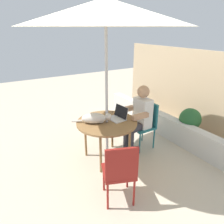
{
  "coord_description": "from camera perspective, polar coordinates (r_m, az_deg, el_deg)",
  "views": [
    {
      "loc": [
        2.73,
        -1.58,
        2.16
      ],
      "look_at": [
        0.0,
        0.1,
        0.87
      ],
      "focal_mm": 33.67,
      "sensor_mm": 36.0,
      "label": 1
    }
  ],
  "objects": [
    {
      "name": "fence_back",
      "position": [
        4.89,
        22.25,
        5.06
      ],
      "size": [
        4.51,
        0.08,
        1.75
      ],
      "primitive_type": "cube",
      "color": "tan",
      "rests_on": "ground"
    },
    {
      "name": "person_seated",
      "position": [
        3.84,
        7.46,
        -0.74
      ],
      "size": [
        0.48,
        0.48,
        1.22
      ],
      "color": "white",
      "rests_on": "ground"
    },
    {
      "name": "cat",
      "position": [
        3.4,
        -4.48,
        -1.69
      ],
      "size": [
        0.41,
        0.57,
        0.17
      ],
      "color": "silver",
      "rests_on": "patio_table"
    },
    {
      "name": "patio_table",
      "position": [
        3.5,
        -1.4,
        -3.51
      ],
      "size": [
        1.01,
        1.01,
        0.72
      ],
      "color": "olive",
      "rests_on": "ground"
    },
    {
      "name": "potted_plant_near_fence",
      "position": [
        4.45,
        20.29,
        -2.96
      ],
      "size": [
        0.42,
        0.42,
        0.7
      ],
      "color": "#9E5138",
      "rests_on": "ground"
    },
    {
      "name": "laptop",
      "position": [
        3.56,
        1.83,
        -0.87
      ],
      "size": [
        0.32,
        0.28,
        0.21
      ],
      "color": "silver",
      "rests_on": "patio_table"
    },
    {
      "name": "chair_occupied",
      "position": [
        4.0,
        9.1,
        -2.53
      ],
      "size": [
        0.4,
        0.4,
        0.88
      ],
      "color": "#1E606B",
      "rests_on": "ground"
    },
    {
      "name": "planter_wall_low",
      "position": [
        4.55,
        15.26,
        -4.01
      ],
      "size": [
        4.06,
        0.2,
        0.45
      ],
      "primitive_type": "cube",
      "color": "beige",
      "rests_on": "ground"
    },
    {
      "name": "chair_empty",
      "position": [
        2.7,
        2.16,
        -15.45
      ],
      "size": [
        0.52,
        0.52,
        0.88
      ],
      "color": "maroon",
      "rests_on": "ground"
    },
    {
      "name": "patio_umbrella",
      "position": [
        3.16,
        -1.71,
        25.43
      ],
      "size": [
        2.43,
        2.43,
        2.54
      ],
      "color": "#B7B7BC",
      "rests_on": "ground"
    },
    {
      "name": "ground_plane",
      "position": [
        3.83,
        -1.31,
        -12.41
      ],
      "size": [
        14.0,
        14.0,
        0.0
      ],
      "primitive_type": "plane",
      "color": "beige"
    }
  ]
}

